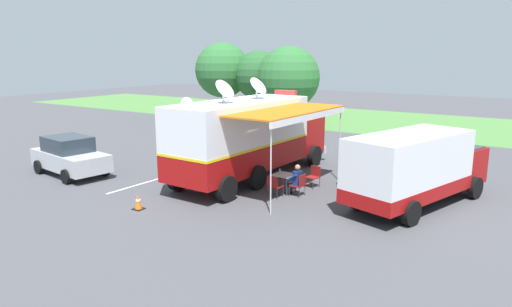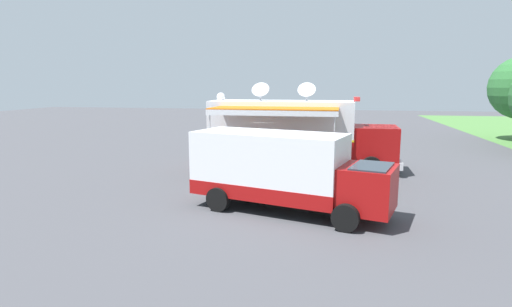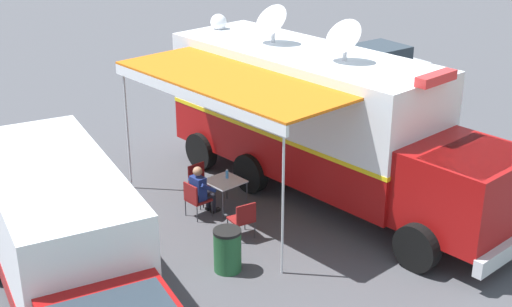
{
  "view_description": "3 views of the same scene",
  "coord_description": "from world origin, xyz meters",
  "px_view_note": "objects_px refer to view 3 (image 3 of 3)",
  "views": [
    {
      "loc": [
        11.17,
        -15.76,
        5.41
      ],
      "look_at": [
        1.15,
        -0.51,
        1.48
      ],
      "focal_mm": 32.35,
      "sensor_mm": 36.0,
      "label": 1
    },
    {
      "loc": [
        20.8,
        2.42,
        4.34
      ],
      "look_at": [
        1.79,
        -1.0,
        1.06
      ],
      "focal_mm": 28.74,
      "sensor_mm": 36.0,
      "label": 2
    },
    {
      "loc": [
        12.36,
        11.14,
        7.7
      ],
      "look_at": [
        1.49,
        -0.11,
        1.24
      ],
      "focal_mm": 49.92,
      "sensor_mm": 36.0,
      "label": 3
    }
  ],
  "objects_px": {
    "command_truck": "(324,120)",
    "folding_chair_at_table": "(195,197)",
    "car_behind_truck": "(372,72)",
    "trash_bin": "(227,250)",
    "support_truck": "(65,247)",
    "seated_responder": "(201,190)",
    "folding_chair_beside_table": "(199,179)",
    "folding_chair_spare_by_truck": "(243,217)",
    "traffic_cone": "(203,118)",
    "water_bottle": "(227,174)",
    "folding_table": "(225,183)"
  },
  "relations": [
    {
      "from": "seated_responder",
      "to": "trash_bin",
      "type": "bearing_deg",
      "value": 61.97
    },
    {
      "from": "folding_chair_at_table",
      "to": "water_bottle",
      "type": "bearing_deg",
      "value": 175.58
    },
    {
      "from": "folding_chair_beside_table",
      "to": "seated_responder",
      "type": "xyz_separation_m",
      "value": [
        0.54,
        0.72,
        0.14
      ]
    },
    {
      "from": "command_truck",
      "to": "folding_table",
      "type": "distance_m",
      "value": 2.81
    },
    {
      "from": "folding_chair_spare_by_truck",
      "to": "folding_table",
      "type": "bearing_deg",
      "value": -116.25
    },
    {
      "from": "folding_chair_at_table",
      "to": "folding_chair_spare_by_truck",
      "type": "relative_size",
      "value": 1.0
    },
    {
      "from": "command_truck",
      "to": "folding_chair_beside_table",
      "type": "xyz_separation_m",
      "value": [
        2.35,
        -1.91,
        -1.43
      ]
    },
    {
      "from": "trash_bin",
      "to": "support_truck",
      "type": "distance_m",
      "value": 3.3
    },
    {
      "from": "seated_responder",
      "to": "folding_chair_beside_table",
      "type": "bearing_deg",
      "value": -126.89
    },
    {
      "from": "folding_chair_at_table",
      "to": "trash_bin",
      "type": "bearing_deg",
      "value": 65.95
    },
    {
      "from": "folding_chair_at_table",
      "to": "support_truck",
      "type": "bearing_deg",
      "value": 18.38
    },
    {
      "from": "trash_bin",
      "to": "car_behind_truck",
      "type": "height_order",
      "value": "car_behind_truck"
    },
    {
      "from": "folding_chair_beside_table",
      "to": "car_behind_truck",
      "type": "relative_size",
      "value": 0.2
    },
    {
      "from": "folding_table",
      "to": "water_bottle",
      "type": "bearing_deg",
      "value": -154.45
    },
    {
      "from": "command_truck",
      "to": "folding_chair_at_table",
      "type": "distance_m",
      "value": 3.6
    },
    {
      "from": "water_bottle",
      "to": "seated_responder",
      "type": "distance_m",
      "value": 0.77
    },
    {
      "from": "folding_chair_spare_by_truck",
      "to": "trash_bin",
      "type": "xyz_separation_m",
      "value": [
        1.12,
        0.73,
        -0.06
      ]
    },
    {
      "from": "water_bottle",
      "to": "car_behind_truck",
      "type": "distance_m",
      "value": 9.83
    },
    {
      "from": "water_bottle",
      "to": "support_truck",
      "type": "xyz_separation_m",
      "value": [
        4.97,
        1.27,
        0.55
      ]
    },
    {
      "from": "folding_chair_beside_table",
      "to": "support_truck",
      "type": "distance_m",
      "value": 5.26
    },
    {
      "from": "car_behind_truck",
      "to": "folding_chair_at_table",
      "type": "bearing_deg",
      "value": 15.4
    },
    {
      "from": "traffic_cone",
      "to": "support_truck",
      "type": "relative_size",
      "value": 0.08
    },
    {
      "from": "seated_responder",
      "to": "traffic_cone",
      "type": "relative_size",
      "value": 2.16
    },
    {
      "from": "folding_table",
      "to": "folding_chair_beside_table",
      "type": "relative_size",
      "value": 0.94
    },
    {
      "from": "folding_chair_spare_by_truck",
      "to": "traffic_cone",
      "type": "height_order",
      "value": "folding_chair_spare_by_truck"
    },
    {
      "from": "traffic_cone",
      "to": "support_truck",
      "type": "distance_m",
      "value": 10.07
    },
    {
      "from": "support_truck",
      "to": "car_behind_truck",
      "type": "height_order",
      "value": "support_truck"
    },
    {
      "from": "folding_chair_at_table",
      "to": "folding_chair_spare_by_truck",
      "type": "bearing_deg",
      "value": 94.86
    },
    {
      "from": "folding_chair_spare_by_truck",
      "to": "support_truck",
      "type": "relative_size",
      "value": 0.12
    },
    {
      "from": "folding_table",
      "to": "support_truck",
      "type": "bearing_deg",
      "value": 14.0
    },
    {
      "from": "folding_table",
      "to": "trash_bin",
      "type": "height_order",
      "value": "trash_bin"
    },
    {
      "from": "seated_responder",
      "to": "trash_bin",
      "type": "xyz_separation_m",
      "value": [
        1.18,
        2.22,
        -0.2
      ]
    },
    {
      "from": "folding_chair_spare_by_truck",
      "to": "trash_bin",
      "type": "bearing_deg",
      "value": 33.09
    },
    {
      "from": "command_truck",
      "to": "car_behind_truck",
      "type": "height_order",
      "value": "command_truck"
    },
    {
      "from": "folding_chair_at_table",
      "to": "seated_responder",
      "type": "bearing_deg",
      "value": 178.4
    },
    {
      "from": "water_bottle",
      "to": "car_behind_truck",
      "type": "height_order",
      "value": "car_behind_truck"
    },
    {
      "from": "folding_chair_at_table",
      "to": "traffic_cone",
      "type": "height_order",
      "value": "folding_chair_at_table"
    },
    {
      "from": "folding_table",
      "to": "car_behind_truck",
      "type": "bearing_deg",
      "value": -162.63
    },
    {
      "from": "folding_chair_spare_by_truck",
      "to": "seated_responder",
      "type": "height_order",
      "value": "seated_responder"
    },
    {
      "from": "folding_table",
      "to": "seated_responder",
      "type": "relative_size",
      "value": 0.66
    },
    {
      "from": "folding_chair_beside_table",
      "to": "trash_bin",
      "type": "height_order",
      "value": "trash_bin"
    },
    {
      "from": "folding_chair_beside_table",
      "to": "traffic_cone",
      "type": "height_order",
      "value": "folding_chair_beside_table"
    },
    {
      "from": "folding_table",
      "to": "car_behind_truck",
      "type": "height_order",
      "value": "car_behind_truck"
    },
    {
      "from": "water_bottle",
      "to": "seated_responder",
      "type": "relative_size",
      "value": 0.18
    },
    {
      "from": "folding_table",
      "to": "traffic_cone",
      "type": "relative_size",
      "value": 1.42
    },
    {
      "from": "command_truck",
      "to": "support_truck",
      "type": "xyz_separation_m",
      "value": [
        7.11,
        0.15,
        -0.56
      ]
    },
    {
      "from": "seated_responder",
      "to": "car_behind_truck",
      "type": "bearing_deg",
      "value": -164.3
    },
    {
      "from": "seated_responder",
      "to": "car_behind_truck",
      "type": "distance_m",
      "value": 10.53
    },
    {
      "from": "folding_table",
      "to": "trash_bin",
      "type": "distance_m",
      "value": 2.77
    },
    {
      "from": "seated_responder",
      "to": "support_truck",
      "type": "distance_m",
      "value": 4.49
    }
  ]
}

